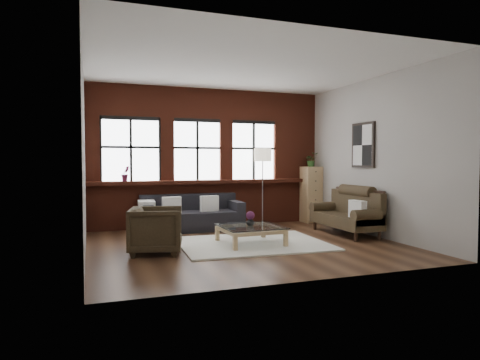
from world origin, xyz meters
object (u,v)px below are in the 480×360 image
object	(u,v)px
coffee_table	(250,235)
vase	(250,221)
vintage_settee	(345,212)
floor_lamp	(263,184)
dark_sofa	(192,212)
drawer_chest	(311,194)
armchair	(156,230)

from	to	relation	value
coffee_table	vase	size ratio (longest dim) A/B	6.71
vintage_settee	floor_lamp	distance (m)	2.06
dark_sofa	coffee_table	xyz separation A→B (m)	(0.62, -1.96, -0.23)
vase	drawer_chest	bearing A→B (deg)	41.86
vintage_settee	armchair	distance (m)	3.99
floor_lamp	vintage_settee	bearing A→B (deg)	-54.13
vase	floor_lamp	bearing A→B (deg)	61.82
armchair	coffee_table	bearing A→B (deg)	-71.57
vase	drawer_chest	xyz separation A→B (m)	(2.46, 2.21, 0.26)
coffee_table	vase	distance (m)	0.26
vintage_settee	floor_lamp	bearing A→B (deg)	125.87
dark_sofa	vase	size ratio (longest dim) A/B	13.79
drawer_chest	vintage_settee	bearing A→B (deg)	-97.10
vintage_settee	drawer_chest	size ratio (longest dim) A/B	1.29
armchair	drawer_chest	xyz separation A→B (m)	(4.18, 2.37, 0.31)
vintage_settee	vase	xyz separation A→B (m)	(-2.23, -0.36, -0.05)
coffee_table	vase	xyz separation A→B (m)	(0.00, 0.00, 0.26)
vase	drawer_chest	world-z (taller)	drawer_chest
vintage_settee	coffee_table	size ratio (longest dim) A/B	1.67
vintage_settee	coffee_table	xyz separation A→B (m)	(-2.23, -0.36, -0.31)
vintage_settee	drawer_chest	distance (m)	1.87
armchair	vase	bearing A→B (deg)	-71.57
vintage_settee	armchair	world-z (taller)	vintage_settee
vintage_settee	armchair	xyz separation A→B (m)	(-3.95, -0.53, -0.09)
armchair	floor_lamp	distance (m)	3.56
armchair	coffee_table	world-z (taller)	armchair
drawer_chest	floor_lamp	size ratio (longest dim) A/B	0.70
dark_sofa	drawer_chest	distance (m)	3.11
armchair	coffee_table	size ratio (longest dim) A/B	0.79
vintage_settee	armchair	size ratio (longest dim) A/B	2.11
vintage_settee	vase	world-z (taller)	vintage_settee
armchair	vase	distance (m)	1.73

